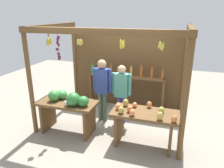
% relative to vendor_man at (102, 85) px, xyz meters
% --- Properties ---
extents(ground_plane, '(12.00, 12.00, 0.00)m').
position_rel_vendor_man_xyz_m(ground_plane, '(0.31, 0.04, -0.96)').
color(ground_plane, gray).
rests_on(ground_plane, ground).
extents(market_stall, '(3.33, 2.22, 2.40)m').
position_rel_vendor_man_xyz_m(market_stall, '(0.30, 0.53, 0.44)').
color(market_stall, brown).
rests_on(market_stall, ground).
extents(fruit_counter_left, '(1.35, 0.64, 1.05)m').
position_rel_vendor_man_xyz_m(fruit_counter_left, '(-0.54, -0.78, -0.28)').
color(fruit_counter_left, brown).
rests_on(fruit_counter_left, ground).
extents(fruit_counter_right, '(1.35, 0.65, 0.92)m').
position_rel_vendor_man_xyz_m(fruit_counter_right, '(1.18, -0.76, -0.37)').
color(fruit_counter_right, brown).
rests_on(fruit_counter_right, ground).
extents(bottle_shelf_unit, '(2.14, 0.22, 1.36)m').
position_rel_vendor_man_xyz_m(bottle_shelf_unit, '(0.39, 0.83, -0.14)').
color(bottle_shelf_unit, brown).
rests_on(bottle_shelf_unit, ground).
extents(vendor_man, '(0.48, 0.22, 1.60)m').
position_rel_vendor_man_xyz_m(vendor_man, '(0.00, 0.00, 0.00)').
color(vendor_man, '#495B47').
rests_on(vendor_man, ground).
extents(vendor_woman, '(0.48, 0.20, 1.48)m').
position_rel_vendor_man_xyz_m(vendor_woman, '(0.47, 0.07, -0.08)').
color(vendor_woman, '#3F3C7C').
rests_on(vendor_woman, ground).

